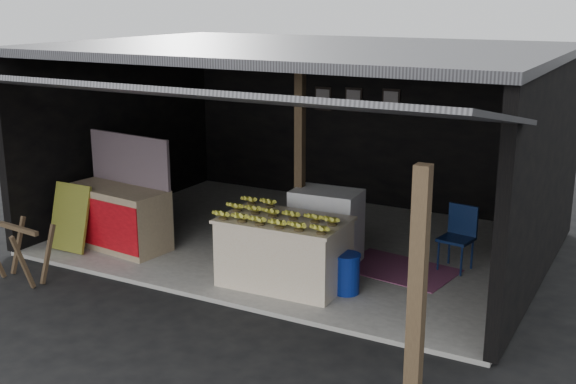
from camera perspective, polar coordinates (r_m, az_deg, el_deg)
The scene contains 13 objects.
ground at distance 9.16m, azimuth -6.38°, elevation -8.61°, with size 80.00×80.00×0.00m, color black.
concrete_slab at distance 11.14m, azimuth 0.98°, elevation -3.98°, with size 7.00×5.00×0.06m, color gray.
shophouse at distance 10.92m, azimuth 1.81°, elevation 6.83°, with size 7.40×7.29×3.02m.
banana_table at distance 9.32m, azimuth -0.31°, elevation -4.71°, with size 1.65×1.06×0.89m.
banana_pile at distance 9.16m, azimuth -0.32°, elevation -1.58°, with size 1.49×0.90×0.18m, color yellow, non-canonical shape.
white_crate at distance 10.12m, azimuth 3.03°, elevation -2.72°, with size 0.97×0.69×1.03m.
neighbor_stall at distance 11.01m, azimuth -13.32°, elevation -1.73°, with size 1.68×0.90×1.66m.
green_signboard at distance 11.05m, azimuth -16.86°, elevation -1.94°, with size 0.66×0.04×0.99m, color black.
sawhorse at distance 10.18m, azimuth -20.43°, elevation -4.09°, with size 0.79×0.75×0.77m.
water_barrel at distance 9.15m, azimuth 4.65°, elevation -6.52°, with size 0.33×0.33×0.49m, color navy.
plastic_chair at distance 10.12m, azimuth 13.38°, elevation -3.08°, with size 0.48×0.48×0.89m.
magenta_rug at distance 10.08m, azimuth 8.72°, elevation -6.04°, with size 1.50×1.00×0.01m, color maroon.
picture_frames at distance 12.88m, azimuth 5.34°, elevation 7.26°, with size 1.62×0.04×0.46m.
Camera 1 is at (4.87, -6.84, 3.66)m, focal length 45.00 mm.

